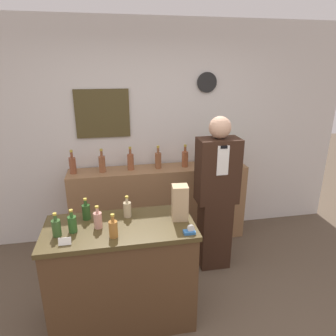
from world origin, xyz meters
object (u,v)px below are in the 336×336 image
Objects in this scene: potted_plant at (228,148)px; tape_dispenser at (190,231)px; shopkeeper at (216,196)px; paper_bag at (180,203)px.

potted_plant is 4.06× the size of tape_dispenser.
paper_bag is (-0.54, -0.58, 0.24)m from shopkeeper.
paper_bag is 0.28m from tape_dispenser.
potted_plant is at bearing 53.51° from paper_bag.
shopkeeper is 18.90× the size of tape_dispenser.
potted_plant is 1.72m from tape_dispenser.
shopkeeper is 0.82m from paper_bag.
shopkeeper is at bearing -119.80° from potted_plant.
tape_dispenser is (-0.51, -0.82, 0.11)m from shopkeeper.
potted_plant reaches higher than tape_dispenser.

